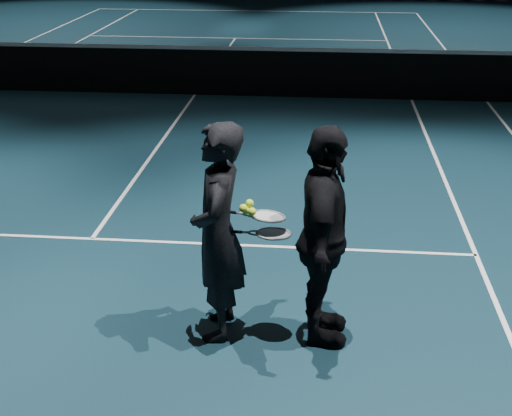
{
  "coord_description": "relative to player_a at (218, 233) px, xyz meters",
  "views": [
    {
      "loc": [
        2.46,
        -13.22,
        3.37
      ],
      "look_at": [
        1.96,
        -8.07,
        1.16
      ],
      "focal_mm": 50.0,
      "sensor_mm": 36.0,
      "label": 1
    }
  ],
  "objects": [
    {
      "name": "player_a",
      "position": [
        0.0,
        0.0,
        0.0
      ],
      "size": [
        0.47,
        0.69,
        1.85
      ],
      "primitive_type": "imported",
      "rotation": [
        0.0,
        0.0,
        -1.54
      ],
      "color": "black",
      "rests_on": "floor"
    },
    {
      "name": "net_mesh",
      "position": [
        -1.66,
        8.06,
        -0.48
      ],
      "size": [
        12.8,
        0.02,
        0.86
      ],
      "primitive_type": "cube",
      "color": "black",
      "rests_on": "floor"
    },
    {
      "name": "floor",
      "position": [
        -1.66,
        8.06,
        -0.93
      ],
      "size": [
        36.0,
        36.0,
        0.0
      ],
      "primitive_type": "plane",
      "color": "#0E2833",
      "rests_on": "ground"
    },
    {
      "name": "racket_upper",
      "position": [
        0.4,
        0.03,
        0.15
      ],
      "size": [
        0.69,
        0.26,
        0.1
      ],
      "primitive_type": null,
      "rotation": [
        0.0,
        0.1,
        0.05
      ],
      "color": "black",
      "rests_on": "player_b"
    },
    {
      "name": "court_lines",
      "position": [
        -1.66,
        8.06,
        -0.92
      ],
      "size": [
        10.98,
        23.78,
        0.01
      ],
      "primitive_type": null,
      "color": "white",
      "rests_on": "floor"
    },
    {
      "name": "net_tape",
      "position": [
        -1.66,
        8.06,
        -0.01
      ],
      "size": [
        12.8,
        0.03,
        0.07
      ],
      "primitive_type": "cube",
      "color": "white",
      "rests_on": "net_mesh"
    },
    {
      "name": "tennis_balls",
      "position": [
        0.26,
        0.0,
        0.22
      ],
      "size": [
        0.12,
        0.1,
        0.12
      ],
      "primitive_type": null,
      "color": "gold",
      "rests_on": "racket_upper"
    },
    {
      "name": "racket_lower",
      "position": [
        0.45,
        -0.01,
        0.02
      ],
      "size": [
        0.68,
        0.23,
        0.03
      ],
      "primitive_type": null,
      "rotation": [
        0.0,
        0.0,
        -0.02
      ],
      "color": "black",
      "rests_on": "player_a"
    },
    {
      "name": "player_b",
      "position": [
        0.85,
        -0.01,
        0.0
      ],
      "size": [
        0.46,
        1.09,
        1.85
      ],
      "primitive_type": "imported",
      "rotation": [
        0.0,
        0.0,
        1.56
      ],
      "color": "black",
      "rests_on": "floor"
    }
  ]
}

